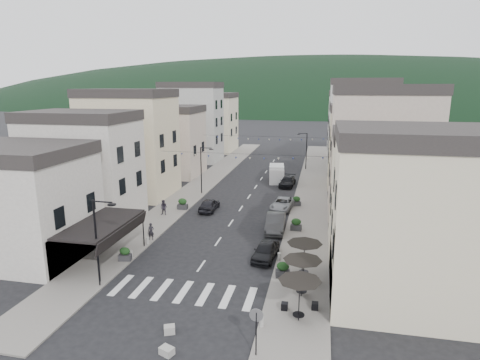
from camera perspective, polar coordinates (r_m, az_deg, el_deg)
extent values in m
plane|color=black|center=(26.25, -9.57, -17.47)|extent=(700.00, 700.00, 0.00)
cube|color=slate|center=(56.88, -5.05, -0.30)|extent=(4.00, 76.00, 0.12)
cube|color=slate|center=(54.57, 10.22, -1.05)|extent=(4.00, 76.00, 0.12)
ellipsoid|color=black|center=(321.32, 10.36, 10.64)|extent=(640.00, 360.00, 70.00)
cube|color=#B8B1A9|center=(36.60, -30.10, -3.36)|extent=(12.00, 8.00, 8.00)
cube|color=beige|center=(26.93, 23.89, -5.95)|extent=(10.00, 8.00, 10.00)
cube|color=black|center=(32.15, -19.15, -5.88)|extent=(3.60, 7.50, 0.15)
cube|color=black|center=(31.45, -16.24, -7.06)|extent=(0.34, 7.50, 0.99)
cylinder|color=black|center=(29.11, -19.52, -11.33)|extent=(0.10, 0.10, 3.20)
cylinder|color=black|center=(34.79, -13.59, -6.85)|extent=(0.10, 0.10, 3.20)
cube|color=#B8B1A9|center=(42.69, -21.32, 1.07)|extent=(10.00, 7.00, 10.00)
cube|color=#262323|center=(41.96, -21.95, 8.43)|extent=(10.20, 7.14, 1.00)
cube|color=beige|center=(51.04, -15.37, 4.51)|extent=(10.00, 8.00, 12.00)
cube|color=#262323|center=(50.52, -15.83, 11.81)|extent=(10.20, 8.16, 1.00)
cube|color=#B19E8F|center=(62.03, -10.30, 5.07)|extent=(10.00, 8.00, 9.50)
cube|color=#262323|center=(61.52, -10.51, 9.92)|extent=(10.20, 8.16, 1.00)
cube|color=#9C9C98|center=(73.01, -6.84, 7.78)|extent=(10.00, 7.00, 13.00)
cube|color=#262323|center=(72.69, -6.99, 13.28)|extent=(10.20, 7.14, 1.00)
cube|color=beige|center=(84.52, -4.23, 7.89)|extent=(10.00, 9.00, 11.00)
cube|color=#262323|center=(84.17, -4.30, 11.95)|extent=(10.20, 9.18, 1.00)
cube|color=beige|center=(34.59, 21.15, -2.46)|extent=(10.00, 7.00, 9.00)
cube|color=#262323|center=(33.67, 21.86, 5.77)|extent=(10.20, 7.14, 1.00)
cube|color=#B19E8F|center=(43.90, 19.32, 3.21)|extent=(10.00, 8.00, 12.50)
cube|color=#262323|center=(43.33, 20.01, 12.03)|extent=(10.20, 8.16, 1.00)
cube|color=beige|center=(55.86, 17.70, 4.04)|extent=(10.00, 7.00, 10.00)
cube|color=#262323|center=(55.31, 18.10, 9.67)|extent=(10.20, 7.14, 1.00)
cube|color=#9C9C98|center=(67.51, 16.81, 7.08)|extent=(10.00, 8.00, 13.50)
cube|color=#262323|center=(67.19, 17.23, 13.24)|extent=(10.20, 8.16, 1.00)
cube|color=#B8B1A9|center=(79.51, 16.06, 7.26)|extent=(10.00, 9.00, 11.50)
cube|color=#262323|center=(79.16, 16.35, 11.75)|extent=(10.20, 9.18, 1.00)
cylinder|color=black|center=(24.16, 8.39, -16.84)|extent=(0.06, 0.06, 2.30)
cone|color=black|center=(23.63, 8.49, -14.53)|extent=(2.50, 2.50, 0.55)
cylinder|color=black|center=(24.56, 8.33, -18.42)|extent=(0.70, 0.70, 0.04)
cylinder|color=black|center=(26.63, 8.78, -13.85)|extent=(0.06, 0.06, 2.30)
cone|color=black|center=(26.15, 8.86, -11.70)|extent=(2.50, 2.50, 0.55)
cylinder|color=black|center=(26.99, 8.72, -15.33)|extent=(0.70, 0.70, 0.04)
cylinder|color=black|center=(29.15, 9.09, -11.37)|extent=(0.06, 0.06, 2.30)
cone|color=black|center=(28.71, 9.17, -9.37)|extent=(2.50, 2.50, 0.55)
cylinder|color=black|center=(29.48, 9.03, -12.75)|extent=(0.70, 0.70, 0.04)
cylinder|color=black|center=(29.12, -19.74, -8.35)|extent=(0.14, 0.14, 6.00)
cylinder|color=black|center=(27.86, -18.97, -2.96)|extent=(1.40, 0.10, 0.10)
cylinder|color=black|center=(27.58, -17.78, -3.35)|extent=(0.56, 0.56, 0.08)
cylinder|color=black|center=(50.24, -5.55, 1.31)|extent=(0.14, 0.14, 6.00)
cylinder|color=black|center=(49.53, -4.85, 4.56)|extent=(1.40, 0.10, 0.10)
cylinder|color=black|center=(49.37, -4.12, 4.37)|extent=(0.56, 0.56, 0.08)
cylinder|color=black|center=(65.79, 9.42, 4.03)|extent=(0.14, 0.14, 6.00)
cylinder|color=black|center=(65.43, 8.90, 6.56)|extent=(1.40, 0.10, 0.10)
cylinder|color=black|center=(65.48, 8.33, 6.45)|extent=(0.56, 0.56, 0.08)
cylinder|color=black|center=(21.38, 2.31, -21.16)|extent=(0.07, 0.07, 2.50)
cylinder|color=slate|center=(20.78, 2.34, -18.65)|extent=(0.70, 0.04, 0.70)
cylinder|color=gray|center=(33.10, -15.17, -10.20)|extent=(0.26, 0.26, 0.60)
cylinder|color=gray|center=(35.58, -13.00, -8.39)|extent=(0.26, 0.26, 0.60)
cylinder|color=gray|center=(31.80, 5.59, -10.77)|extent=(0.26, 0.26, 0.60)
cylinder|color=gray|center=(23.91, 3.09, -19.44)|extent=(0.26, 0.26, 0.60)
cylinder|color=black|center=(44.38, 0.39, 3.73)|extent=(19.00, 0.02, 0.02)
cone|color=beige|center=(46.89, -10.12, 3.81)|extent=(0.28, 0.28, 0.24)
cone|color=navy|center=(46.34, -8.29, 3.66)|extent=(0.28, 0.28, 0.24)
cone|color=beige|center=(45.84, -6.43, 3.51)|extent=(0.28, 0.28, 0.24)
cone|color=navy|center=(45.39, -4.52, 3.37)|extent=(0.28, 0.28, 0.24)
cone|color=beige|center=(44.98, -2.58, 3.25)|extent=(0.28, 0.28, 0.24)
cone|color=navy|center=(44.63, -0.60, 3.15)|extent=(0.28, 0.28, 0.24)
cone|color=beige|center=(44.32, 1.40, 3.08)|extent=(0.28, 0.28, 0.24)
cone|color=navy|center=(44.07, 3.43, 3.03)|extent=(0.28, 0.28, 0.24)
cone|color=beige|center=(43.86, 5.48, 3.01)|extent=(0.28, 0.28, 0.24)
cone|color=navy|center=(43.71, 7.54, 3.00)|extent=(0.28, 0.28, 0.24)
cone|color=beige|center=(43.62, 9.62, 3.01)|extent=(0.28, 0.28, 0.24)
cone|color=navy|center=(43.58, 11.71, 3.03)|extent=(0.28, 0.28, 0.24)
cylinder|color=black|center=(60.00, 3.42, 6.20)|extent=(19.00, 0.02, 0.02)
cone|color=beige|center=(61.87, -4.64, 6.22)|extent=(0.28, 0.28, 0.24)
cone|color=navy|center=(61.46, -3.21, 6.11)|extent=(0.28, 0.28, 0.24)
cone|color=beige|center=(61.08, -1.77, 6.01)|extent=(0.28, 0.28, 0.24)
cone|color=navy|center=(60.74, -0.30, 5.91)|extent=(0.28, 0.28, 0.24)
cone|color=beige|center=(60.44, 1.17, 5.83)|extent=(0.28, 0.28, 0.24)
cone|color=navy|center=(60.18, 2.66, 5.76)|extent=(0.28, 0.28, 0.24)
cone|color=beige|center=(59.95, 4.16, 5.71)|extent=(0.28, 0.28, 0.24)
cone|color=navy|center=(59.76, 5.67, 5.68)|extent=(0.28, 0.28, 0.24)
cone|color=beige|center=(59.61, 7.20, 5.67)|extent=(0.28, 0.28, 0.24)
cone|color=navy|center=(59.50, 8.72, 5.67)|extent=(0.28, 0.28, 0.24)
cone|color=beige|center=(59.43, 10.26, 5.68)|extent=(0.28, 0.28, 0.24)
cone|color=navy|center=(59.40, 11.79, 5.69)|extent=(0.28, 0.28, 0.24)
imported|color=black|center=(32.12, 3.68, -9.97)|extent=(2.07, 4.19, 1.37)
imported|color=#2E2E30|center=(38.02, 5.06, -6.05)|extent=(1.93, 4.93, 1.60)
imported|color=gray|center=(44.61, 6.11, -3.37)|extent=(2.72, 4.82, 1.27)
imported|color=black|center=(54.84, 6.76, -0.22)|extent=(2.19, 4.65, 1.31)
imported|color=black|center=(43.96, -4.39, -3.51)|extent=(1.63, 4.03, 1.37)
cube|color=white|center=(57.57, 5.23, 0.88)|extent=(2.64, 5.33, 2.13)
cube|color=white|center=(56.71, 5.26, 1.85)|extent=(2.37, 3.63, 0.53)
cylinder|color=black|center=(55.85, 4.35, -0.21)|extent=(0.36, 0.77, 0.75)
cylinder|color=black|center=(55.87, 6.10, -0.25)|extent=(0.36, 0.77, 0.75)
cylinder|color=black|center=(59.59, 4.38, 0.64)|extent=(0.36, 0.77, 0.75)
cylinder|color=black|center=(59.61, 6.02, 0.61)|extent=(0.36, 0.77, 0.75)
imported|color=black|center=(36.28, -12.54, -7.15)|extent=(0.61, 0.45, 1.52)
imported|color=#26212D|center=(42.72, -10.78, -3.87)|extent=(0.84, 0.67, 1.63)
cube|color=#989591|center=(23.90, -10.00, -20.22)|extent=(0.73, 0.65, 0.45)
cube|color=#9A9892|center=(22.44, -10.37, -22.80)|extent=(0.84, 0.73, 0.40)
cube|color=#2A2A2C|center=(32.88, -16.01, -10.54)|extent=(1.04, 0.69, 0.48)
ellipsoid|color=black|center=(32.67, -16.07, -9.69)|extent=(0.84, 0.54, 0.61)
cube|color=#2B2B2D|center=(44.55, -8.16, -3.78)|extent=(1.12, 0.65, 0.55)
ellipsoid|color=black|center=(44.38, -8.19, -3.04)|extent=(0.96, 0.61, 0.70)
cube|color=#2C2C2E|center=(29.30, 6.09, -13.08)|extent=(1.09, 0.72, 0.50)
ellipsoid|color=black|center=(29.06, 6.12, -12.10)|extent=(0.89, 0.56, 0.64)
cube|color=#2E2F31|center=(38.20, 7.97, -6.71)|extent=(1.06, 0.62, 0.51)
ellipsoid|color=black|center=(38.01, 8.00, -5.91)|extent=(0.91, 0.58, 0.66)
cube|color=#313133|center=(45.85, 8.01, -3.32)|extent=(1.08, 0.77, 0.49)
ellipsoid|color=black|center=(45.70, 8.03, -2.68)|extent=(0.85, 0.54, 0.62)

